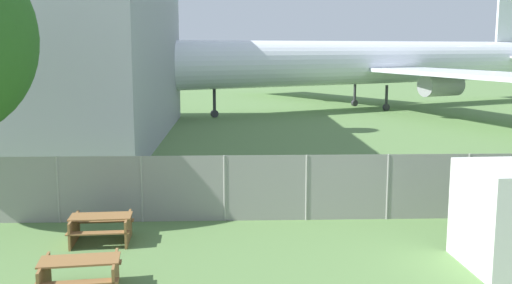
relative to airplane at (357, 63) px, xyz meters
The scene contains 4 objects.
perimeter_fence 34.53m from the airplane, 104.09° to the right, with size 56.07×0.07×2.07m.
airplane is the anchor object (origin of this frame).
picnic_bench_near_cabin 38.26m from the airplane, 112.06° to the right, with size 1.76×1.51×0.76m.
picnic_bench_open_grass 41.36m from the airplane, 109.89° to the right, with size 1.88×1.60×0.76m.
Camera 1 is at (-2.24, -7.11, 5.37)m, focal length 42.00 mm.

